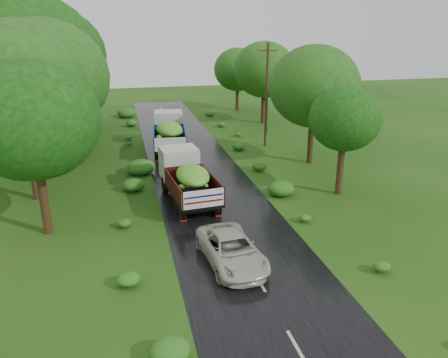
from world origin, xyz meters
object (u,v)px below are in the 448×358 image
object	(u,v)px
truck_far	(169,131)
car	(232,250)
truck_near	(187,176)
utility_pole	(267,95)

from	to	relation	value
truck_far	car	size ratio (longest dim) A/B	1.50
truck_near	utility_pole	distance (m)	14.03
truck_far	utility_pole	bearing A→B (deg)	2.72
truck_near	car	distance (m)	7.92
truck_near	utility_pole	world-z (taller)	utility_pole
utility_pole	truck_far	bearing A→B (deg)	-170.77
truck_near	car	xyz separation A→B (m)	(0.75, -7.83, -0.87)
truck_near	utility_pole	xyz separation A→B (m)	(8.57, 10.73, 2.90)
truck_far	utility_pole	world-z (taller)	utility_pole
truck_near	utility_pole	bearing A→B (deg)	45.99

